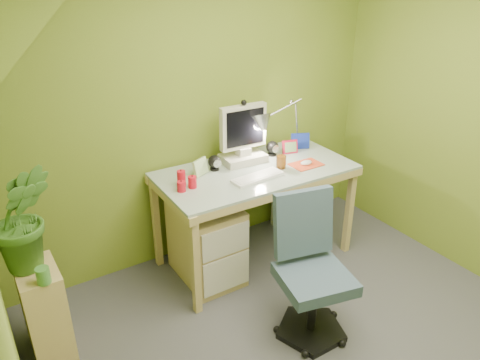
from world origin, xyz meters
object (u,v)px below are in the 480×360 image
potted_plant (23,218)px  task_chair (315,278)px  side_ledge (45,311)px  monitor (243,133)px  desk_lamp (290,113)px  radiator (296,200)px  desk (255,215)px

potted_plant → task_chair: size_ratio=0.74×
side_ledge → monitor: bearing=11.6°
monitor → potted_plant: (-1.66, -0.29, -0.09)m
monitor → desk_lamp: desk_lamp is taller
desk_lamp → radiator: 0.93m
desk → task_chair: size_ratio=1.69×
task_chair → side_ledge: bearing=165.6°
side_ledge → radiator: (2.31, 0.44, -0.09)m
potted_plant → task_chair: potted_plant is taller
monitor → potted_plant: monitor is taller
side_ledge → task_chair: bearing=-27.1°
monitor → side_ledge: 1.84m
desk → monitor: monitor is taller
desk_lamp → radiator: size_ratio=1.45×
desk → side_ledge: 1.67m
desk → task_chair: bearing=-99.2°
monitor → potted_plant: size_ratio=0.73×
monitor → desk_lamp: (0.45, 0.00, 0.08)m
side_ledge → radiator: bearing=10.8°
desk → task_chair: 0.94m
desk → monitor: bearing=91.2°
desk → desk_lamp: bearing=23.0°
monitor → potted_plant: bearing=-166.9°
side_ledge → potted_plant: bearing=90.0°
desk → side_ledge: bearing=-173.3°
monitor → desk: bearing=-86.9°
desk_lamp → radiator: desk_lamp is taller
monitor → radiator: (0.65, 0.10, -0.82)m
monitor → desk_lamp: 0.46m
monitor → task_chair: monitor is taller
desk → radiator: desk is taller
desk_lamp → side_ledge: size_ratio=1.04×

